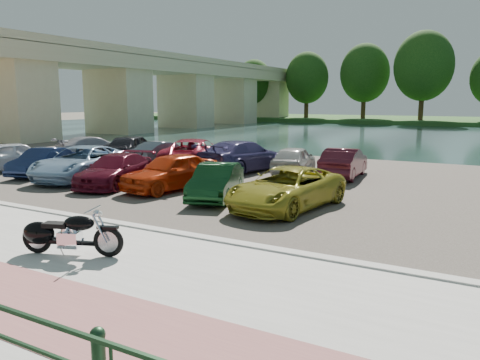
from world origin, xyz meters
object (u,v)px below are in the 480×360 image
object	(u,v)px
car_0	(1,157)
car_2	(81,163)
motorcycle	(63,234)
car_1	(43,162)

from	to	relation	value
car_0	car_2	xyz separation A→B (m)	(5.06, 0.29, 0.01)
motorcycle	car_2	world-z (taller)	car_2
car_1	car_2	size ratio (longest dim) A/B	0.73
motorcycle	car_0	xyz separation A→B (m)	(-12.66, 7.17, 0.18)
motorcycle	car_0	world-z (taller)	car_0
car_2	car_1	bearing A→B (deg)	168.36
car_0	car_2	bearing A→B (deg)	15.50
car_0	car_2	size ratio (longest dim) A/B	0.80
car_0	car_1	bearing A→B (deg)	17.00
car_1	car_2	world-z (taller)	car_2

